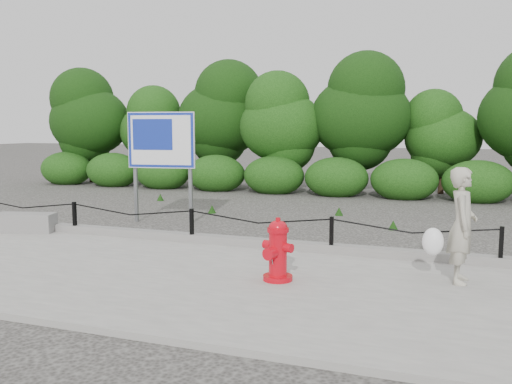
{
  "coord_description": "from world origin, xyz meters",
  "views": [
    {
      "loc": [
        4.26,
        -8.47,
        2.13
      ],
      "look_at": [
        1.14,
        0.2,
        1.0
      ],
      "focal_mm": 38.0,
      "sensor_mm": 36.0,
      "label": 1
    }
  ],
  "objects_px": {
    "fire_hydrant": "(278,251)",
    "advertising_sign": "(161,145)",
    "pedestrian": "(460,226)",
    "concrete_block": "(25,223)"
  },
  "relations": [
    {
      "from": "fire_hydrant",
      "to": "pedestrian",
      "type": "distance_m",
      "value": 2.4
    },
    {
      "from": "concrete_block",
      "to": "fire_hydrant",
      "type": "bearing_deg",
      "value": -15.01
    },
    {
      "from": "pedestrian",
      "to": "advertising_sign",
      "type": "bearing_deg",
      "value": 65.49
    },
    {
      "from": "fire_hydrant",
      "to": "advertising_sign",
      "type": "relative_size",
      "value": 0.35
    },
    {
      "from": "concrete_block",
      "to": "advertising_sign",
      "type": "distance_m",
      "value": 3.16
    },
    {
      "from": "fire_hydrant",
      "to": "concrete_block",
      "type": "distance_m",
      "value": 5.81
    },
    {
      "from": "fire_hydrant",
      "to": "advertising_sign",
      "type": "height_order",
      "value": "advertising_sign"
    },
    {
      "from": "pedestrian",
      "to": "advertising_sign",
      "type": "xyz_separation_m",
      "value": [
        -6.08,
        2.94,
        0.88
      ]
    },
    {
      "from": "advertising_sign",
      "to": "concrete_block",
      "type": "bearing_deg",
      "value": -137.93
    },
    {
      "from": "concrete_block",
      "to": "advertising_sign",
      "type": "relative_size",
      "value": 0.47
    }
  ]
}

